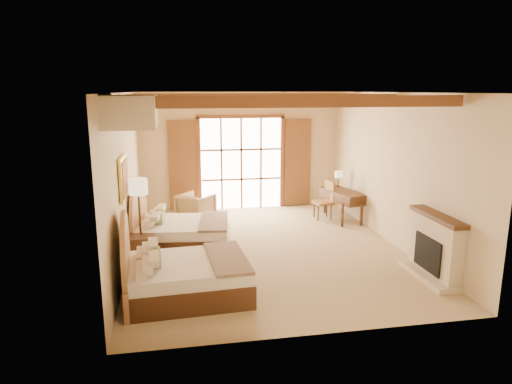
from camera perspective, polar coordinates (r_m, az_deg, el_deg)
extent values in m
plane|color=tan|center=(9.63, 1.24, -7.08)|extent=(7.00, 7.00, 0.00)
plane|color=beige|center=(12.62, -1.90, 5.13)|extent=(5.50, 0.00, 5.50)
plane|color=beige|center=(9.08, -15.98, 1.69)|extent=(0.00, 7.00, 7.00)
plane|color=beige|center=(10.12, 16.74, 2.73)|extent=(0.00, 7.00, 7.00)
plane|color=#AB6B2F|center=(9.07, 1.34, 12.33)|extent=(7.00, 7.00, 0.00)
cube|color=white|center=(12.63, -1.87, 3.53)|extent=(2.20, 0.02, 2.50)
cube|color=brown|center=(12.47, -9.15, 3.26)|extent=(0.75, 0.06, 2.40)
cube|color=brown|center=(12.93, 5.20, 3.70)|extent=(0.75, 0.06, 2.40)
cube|color=beige|center=(8.62, 21.52, -6.51)|extent=(0.25, 1.30, 1.10)
cube|color=black|center=(8.62, 21.06, -7.19)|extent=(0.18, 0.80, 0.60)
cube|color=beige|center=(8.75, 20.74, -9.67)|extent=(0.45, 1.40, 0.10)
cube|color=#4F301A|center=(8.46, 21.77, -2.86)|extent=(0.30, 1.40, 0.08)
cube|color=yellow|center=(8.32, -16.25, 1.75)|extent=(0.05, 0.95, 0.75)
cube|color=#B48140|center=(8.31, -16.04, 1.76)|extent=(0.02, 0.82, 0.62)
cube|color=beige|center=(6.91, -15.30, 9.73)|extent=(0.70, 1.40, 0.45)
cube|color=#4F301A|center=(7.54, -8.61, -11.43)|extent=(2.02, 1.58, 0.38)
cube|color=white|center=(7.43, -8.69, -9.36)|extent=(1.98, 1.55, 0.21)
cube|color=#866B54|center=(7.43, -3.57, -8.30)|extent=(0.67, 1.53, 0.05)
cube|color=gray|center=(7.36, -12.28, -7.92)|extent=(0.14, 0.40, 0.23)
cube|color=#4F301A|center=(9.71, -9.09, -5.91)|extent=(2.07, 1.67, 0.37)
cube|color=white|center=(9.63, -9.15, -4.29)|extent=(2.03, 1.63, 0.20)
cube|color=#866B54|center=(9.62, -5.33, -3.49)|extent=(0.75, 1.53, 0.05)
cube|color=gray|center=(9.57, -11.83, -3.17)|extent=(0.16, 0.40, 0.22)
cube|color=#4F301A|center=(8.97, -13.98, -7.04)|extent=(0.52, 0.52, 0.57)
cylinder|color=#312715|center=(9.14, -14.01, -8.48)|extent=(0.23, 0.23, 0.03)
cylinder|color=#312715|center=(8.91, -14.26, -4.21)|extent=(0.04, 0.04, 1.40)
cylinder|color=#FFE7B4|center=(8.72, -14.53, 0.65)|extent=(0.35, 0.35, 0.29)
imported|color=#A18455|center=(11.57, -7.53, -1.95)|extent=(1.09, 1.09, 0.71)
cube|color=tan|center=(11.98, -6.64, -2.11)|extent=(0.64, 0.64, 0.43)
cube|color=#4F301A|center=(11.80, 10.84, 0.04)|extent=(0.92, 1.48, 0.05)
cube|color=#4F301A|center=(11.83, 10.81, -0.57)|extent=(0.89, 1.44, 0.22)
cube|color=olive|center=(11.81, 8.34, -1.33)|extent=(0.50, 0.50, 0.06)
cube|color=olive|center=(11.81, 9.26, 0.05)|extent=(0.13, 0.43, 0.52)
cylinder|color=#312715|center=(12.29, 10.23, 0.73)|extent=(0.12, 0.12, 0.02)
cylinder|color=#312715|center=(12.27, 10.26, 1.38)|extent=(0.02, 0.02, 0.29)
cylinder|color=#FFE7B4|center=(12.23, 10.29, 2.18)|extent=(0.21, 0.21, 0.16)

